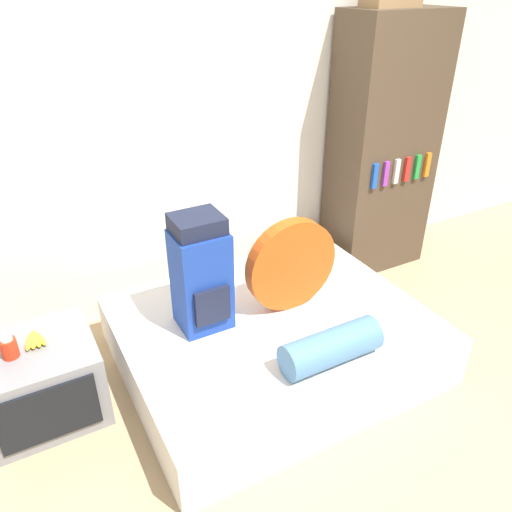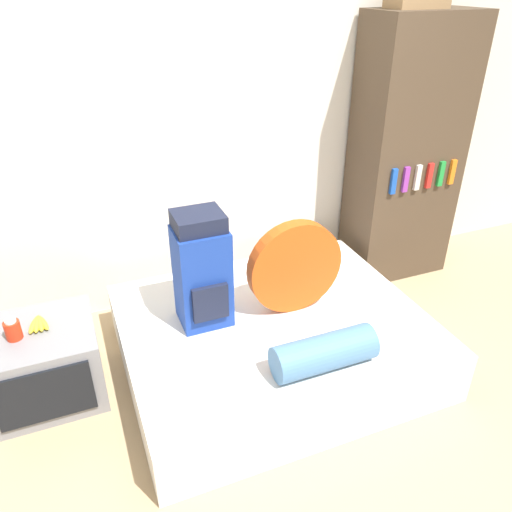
% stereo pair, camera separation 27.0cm
% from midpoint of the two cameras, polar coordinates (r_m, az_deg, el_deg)
% --- Properties ---
extents(ground_plane, '(16.00, 16.00, 0.00)m').
position_cam_midpoint_polar(ground_plane, '(2.76, 11.57, -21.09)').
color(ground_plane, tan).
extents(wall_back, '(8.00, 0.05, 2.60)m').
position_cam_midpoint_polar(wall_back, '(3.38, -2.08, 15.74)').
color(wall_back, silver).
rests_on(wall_back, ground_plane).
extents(bed, '(1.76, 1.45, 0.32)m').
position_cam_midpoint_polar(bed, '(3.09, 4.52, -9.58)').
color(bed, silver).
rests_on(bed, ground_plane).
extents(backpack, '(0.29, 0.29, 0.68)m').
position_cam_midpoint_polar(backpack, '(2.79, -3.45, -1.84)').
color(backpack, navy).
rests_on(backpack, bed).
extents(tent_bag, '(0.58, 0.09, 0.58)m').
position_cam_midpoint_polar(tent_bag, '(2.94, 7.07, -1.32)').
color(tent_bag, '#D14C14').
rests_on(tent_bag, bed).
extents(sleeping_roll, '(0.55, 0.19, 0.19)m').
position_cam_midpoint_polar(sleeping_roll, '(2.64, 10.76, -10.91)').
color(sleeping_roll, teal).
rests_on(sleeping_roll, bed).
extents(television, '(0.60, 0.56, 0.44)m').
position_cam_midpoint_polar(television, '(3.01, -20.73, -11.58)').
color(television, gray).
rests_on(television, ground_plane).
extents(canister, '(0.08, 0.08, 0.12)m').
position_cam_midpoint_polar(canister, '(2.84, -23.64, -7.80)').
color(canister, red).
rests_on(canister, television).
extents(banana_bunch, '(0.12, 0.16, 0.04)m').
position_cam_midpoint_polar(banana_bunch, '(2.91, -21.19, -7.30)').
color(banana_bunch, yellow).
rests_on(banana_bunch, television).
extents(bookshelf, '(0.76, 0.45, 1.91)m').
position_cam_midpoint_polar(bookshelf, '(3.92, 18.73, 10.99)').
color(bookshelf, '#473828').
rests_on(bookshelf, ground_plane).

